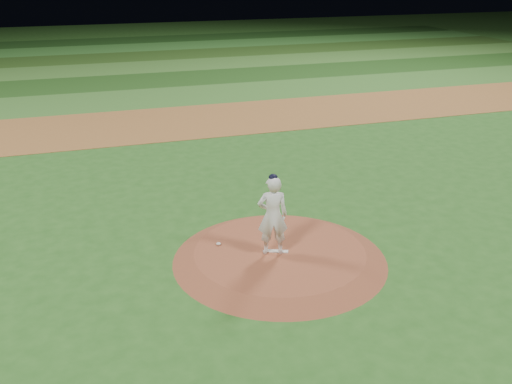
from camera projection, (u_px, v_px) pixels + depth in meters
ground at (280, 259)px, 14.71m from camera, size 120.00×120.00×0.00m
infield_dirt_band at (179, 122)px, 27.04m from camera, size 70.00×6.00×0.02m
outfield_stripe_0 at (161, 97)px, 31.89m from camera, size 70.00×5.00×0.02m
outfield_stripe_1 at (149, 80)px, 36.30m from camera, size 70.00×5.00×0.02m
outfield_stripe_2 at (139, 67)px, 40.70m from camera, size 70.00×5.00×0.02m
outfield_stripe_3 at (131, 57)px, 45.11m from camera, size 70.00×5.00×0.02m
outfield_stripe_4 at (125, 48)px, 49.52m from camera, size 70.00×5.00×0.02m
outfield_stripe_5 at (119, 41)px, 53.92m from camera, size 70.00×5.00×0.02m
pitchers_mound at (280, 255)px, 14.66m from camera, size 5.50×5.50×0.25m
pitching_rubber at (278, 251)px, 14.56m from camera, size 0.54×0.33×0.03m
rosin_bag at (219, 244)px, 14.90m from camera, size 0.12×0.12×0.07m
pitcher_on_mound at (273, 215)px, 14.12m from camera, size 0.85×0.65×2.14m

